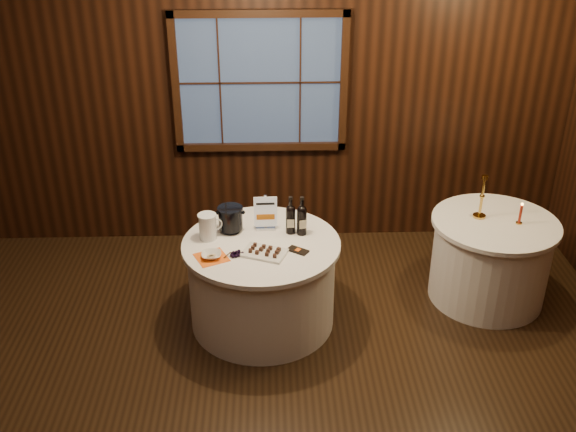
{
  "coord_description": "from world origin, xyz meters",
  "views": [
    {
      "loc": [
        0.07,
        -3.69,
        3.48
      ],
      "look_at": [
        0.21,
        0.9,
        1.06
      ],
      "focal_mm": 42.0,
      "sensor_mm": 36.0,
      "label": 1
    }
  ],
  "objects_px": {
    "ice_bucket": "(230,219)",
    "glass_pitcher": "(208,226)",
    "main_table": "(262,282)",
    "cracker_bowl": "(211,255)",
    "port_bottle_right": "(302,218)",
    "port_bottle_left": "(291,217)",
    "chocolate_box": "(298,250)",
    "red_candle": "(520,215)",
    "sign_stand": "(266,218)",
    "side_table": "(490,259)",
    "chocolate_plate": "(264,252)",
    "grape_bunch": "(237,255)",
    "brass_candlestick": "(481,202)"
  },
  "relations": [
    {
      "from": "side_table",
      "to": "sign_stand",
      "type": "relative_size",
      "value": 3.5
    },
    {
      "from": "port_bottle_left",
      "to": "glass_pitcher",
      "type": "distance_m",
      "value": 0.67
    },
    {
      "from": "port_bottle_left",
      "to": "cracker_bowl",
      "type": "distance_m",
      "value": 0.74
    },
    {
      "from": "sign_stand",
      "to": "grape_bunch",
      "type": "relative_size",
      "value": 1.71
    },
    {
      "from": "chocolate_box",
      "to": "red_candle",
      "type": "relative_size",
      "value": 0.84
    },
    {
      "from": "chocolate_plate",
      "to": "main_table",
      "type": "bearing_deg",
      "value": 98.17
    },
    {
      "from": "side_table",
      "to": "sign_stand",
      "type": "distance_m",
      "value": 2.02
    },
    {
      "from": "chocolate_box",
      "to": "glass_pitcher",
      "type": "bearing_deg",
      "value": -162.99
    },
    {
      "from": "brass_candlestick",
      "to": "cracker_bowl",
      "type": "bearing_deg",
      "value": -165.05
    },
    {
      "from": "sign_stand",
      "to": "port_bottle_right",
      "type": "xyz_separation_m",
      "value": [
        0.3,
        -0.09,
        0.04
      ]
    },
    {
      "from": "chocolate_plate",
      "to": "ice_bucket",
      "type": "bearing_deg",
      "value": 126.07
    },
    {
      "from": "cracker_bowl",
      "to": "chocolate_box",
      "type": "bearing_deg",
      "value": 6.52
    },
    {
      "from": "red_candle",
      "to": "sign_stand",
      "type": "bearing_deg",
      "value": -179.38
    },
    {
      "from": "main_table",
      "to": "chocolate_plate",
      "type": "distance_m",
      "value": 0.44
    },
    {
      "from": "side_table",
      "to": "grape_bunch",
      "type": "xyz_separation_m",
      "value": [
        -2.19,
        -0.52,
        0.4
      ]
    },
    {
      "from": "side_table",
      "to": "chocolate_plate",
      "type": "height_order",
      "value": "chocolate_plate"
    },
    {
      "from": "chocolate_box",
      "to": "glass_pitcher",
      "type": "distance_m",
      "value": 0.76
    },
    {
      "from": "chocolate_box",
      "to": "red_candle",
      "type": "distance_m",
      "value": 1.93
    },
    {
      "from": "chocolate_box",
      "to": "red_candle",
      "type": "height_order",
      "value": "red_candle"
    },
    {
      "from": "side_table",
      "to": "glass_pitcher",
      "type": "xyz_separation_m",
      "value": [
        -2.43,
        -0.22,
        0.49
      ]
    },
    {
      "from": "ice_bucket",
      "to": "cracker_bowl",
      "type": "height_order",
      "value": "ice_bucket"
    },
    {
      "from": "sign_stand",
      "to": "cracker_bowl",
      "type": "xyz_separation_m",
      "value": [
        -0.42,
        -0.45,
        -0.08
      ]
    },
    {
      "from": "red_candle",
      "to": "cracker_bowl",
      "type": "bearing_deg",
      "value": -169.53
    },
    {
      "from": "ice_bucket",
      "to": "glass_pitcher",
      "type": "relative_size",
      "value": 0.99
    },
    {
      "from": "ice_bucket",
      "to": "cracker_bowl",
      "type": "bearing_deg",
      "value": -107.32
    },
    {
      "from": "chocolate_plate",
      "to": "port_bottle_left",
      "type": "bearing_deg",
      "value": 57.24
    },
    {
      "from": "port_bottle_left",
      "to": "ice_bucket",
      "type": "xyz_separation_m",
      "value": [
        -0.49,
        0.05,
        -0.03
      ]
    },
    {
      "from": "port_bottle_left",
      "to": "chocolate_box",
      "type": "distance_m",
      "value": 0.33
    },
    {
      "from": "side_table",
      "to": "chocolate_box",
      "type": "xyz_separation_m",
      "value": [
        -1.71,
        -0.45,
        0.39
      ]
    },
    {
      "from": "port_bottle_right",
      "to": "ice_bucket",
      "type": "distance_m",
      "value": 0.59
    },
    {
      "from": "red_candle",
      "to": "side_table",
      "type": "bearing_deg",
      "value": 163.49
    },
    {
      "from": "port_bottle_left",
      "to": "chocolate_box",
      "type": "xyz_separation_m",
      "value": [
        0.05,
        -0.3,
        -0.14
      ]
    },
    {
      "from": "ice_bucket",
      "to": "brass_candlestick",
      "type": "xyz_separation_m",
      "value": [
        2.13,
        0.18,
        0.03
      ]
    },
    {
      "from": "chocolate_plate",
      "to": "grape_bunch",
      "type": "height_order",
      "value": "chocolate_plate"
    },
    {
      "from": "chocolate_plate",
      "to": "chocolate_box",
      "type": "bearing_deg",
      "value": 7.29
    },
    {
      "from": "port_bottle_right",
      "to": "chocolate_box",
      "type": "height_order",
      "value": "port_bottle_right"
    },
    {
      "from": "main_table",
      "to": "cracker_bowl",
      "type": "xyz_separation_m",
      "value": [
        -0.38,
        -0.23,
        0.41
      ]
    },
    {
      "from": "port_bottle_right",
      "to": "chocolate_box",
      "type": "xyz_separation_m",
      "value": [
        -0.04,
        -0.28,
        -0.14
      ]
    },
    {
      "from": "cracker_bowl",
      "to": "grape_bunch",
      "type": "bearing_deg",
      "value": 2.14
    },
    {
      "from": "port_bottle_right",
      "to": "grape_bunch",
      "type": "height_order",
      "value": "port_bottle_right"
    },
    {
      "from": "port_bottle_right",
      "to": "grape_bunch",
      "type": "relative_size",
      "value": 1.85
    },
    {
      "from": "main_table",
      "to": "cracker_bowl",
      "type": "distance_m",
      "value": 0.6
    },
    {
      "from": "sign_stand",
      "to": "ice_bucket",
      "type": "height_order",
      "value": "sign_stand"
    },
    {
      "from": "red_candle",
      "to": "port_bottle_left",
      "type": "bearing_deg",
      "value": -177.2
    },
    {
      "from": "main_table",
      "to": "glass_pitcher",
      "type": "distance_m",
      "value": 0.66
    },
    {
      "from": "port_bottle_right",
      "to": "chocolate_box",
      "type": "distance_m",
      "value": 0.31
    },
    {
      "from": "main_table",
      "to": "port_bottle_right",
      "type": "distance_m",
      "value": 0.64
    },
    {
      "from": "sign_stand",
      "to": "chocolate_plate",
      "type": "bearing_deg",
      "value": -93.14
    },
    {
      "from": "sign_stand",
      "to": "red_candle",
      "type": "bearing_deg",
      "value": -0.96
    },
    {
      "from": "main_table",
      "to": "chocolate_box",
      "type": "height_order",
      "value": "chocolate_box"
    }
  ]
}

